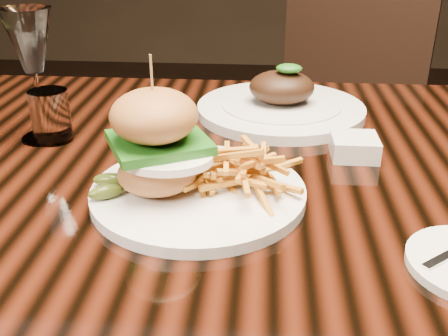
# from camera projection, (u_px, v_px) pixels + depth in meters

# --- Properties ---
(dining_table) EXTENTS (1.60, 0.90, 0.75)m
(dining_table) POSITION_uv_depth(u_px,v_px,m) (271.00, 213.00, 0.80)
(dining_table) COLOR black
(dining_table) RESTS_ON ground
(burger_plate) EXTENTS (0.28, 0.28, 0.19)m
(burger_plate) POSITION_uv_depth(u_px,v_px,m) (191.00, 165.00, 0.67)
(burger_plate) COLOR silver
(burger_plate) RESTS_ON dining_table
(ramekin) EXTENTS (0.07, 0.07, 0.03)m
(ramekin) POSITION_uv_depth(u_px,v_px,m) (354.00, 147.00, 0.80)
(ramekin) COLOR silver
(ramekin) RESTS_ON dining_table
(wine_glass) EXTENTS (0.08, 0.08, 0.21)m
(wine_glass) POSITION_uv_depth(u_px,v_px,m) (30.00, 45.00, 0.80)
(wine_glass) COLOR white
(wine_glass) RESTS_ON dining_table
(water_tumbler) EXTENTS (0.06, 0.06, 0.08)m
(water_tumbler) POSITION_uv_depth(u_px,v_px,m) (51.00, 116.00, 0.85)
(water_tumbler) COLOR white
(water_tumbler) RESTS_ON dining_table
(far_dish) EXTENTS (0.31, 0.31, 0.10)m
(far_dish) POSITION_uv_depth(u_px,v_px,m) (281.00, 104.00, 0.97)
(far_dish) COLOR silver
(far_dish) RESTS_ON dining_table
(chair_far) EXTENTS (0.60, 0.60, 0.95)m
(chair_far) POSITION_uv_depth(u_px,v_px,m) (341.00, 109.00, 1.64)
(chair_far) COLOR black
(chair_far) RESTS_ON ground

